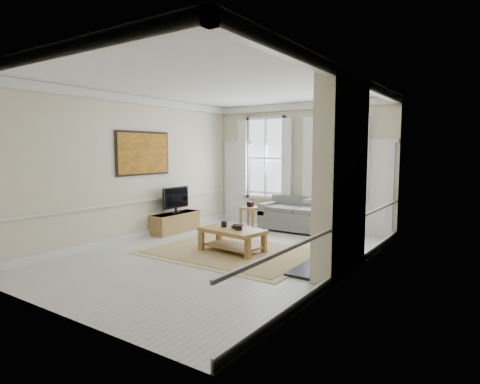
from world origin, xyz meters
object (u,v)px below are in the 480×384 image
Objects in this scene: sofa at (300,217)px; tv_stand at (176,223)px; side_table at (250,211)px; coffee_table at (232,233)px.

sofa reaches higher than tv_stand.
tv_stand is at bearing -126.55° from side_table.
side_table is 0.40× the size of tv_stand.
sofa is 2.83m from coffee_table.
sofa is 3.51× the size of side_table.
coffee_table is 1.01× the size of tv_stand.
side_table is at bearing 122.40° from coffee_table.
sofa is at bearing 12.27° from side_table.
side_table is at bearing 53.45° from tv_stand.
sofa is 1.41m from side_table.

